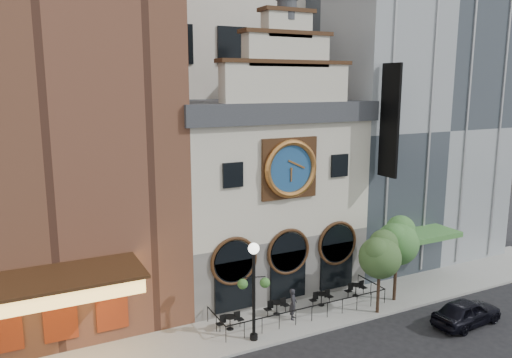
{
  "coord_description": "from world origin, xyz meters",
  "views": [
    {
      "loc": [
        -14.64,
        -20.85,
        13.44
      ],
      "look_at": [
        -1.13,
        6.0,
        7.65
      ],
      "focal_mm": 35.0,
      "sensor_mm": 36.0,
      "label": 1
    }
  ],
  "objects": [
    {
      "name": "pedestrian",
      "position": [
        -0.81,
        1.94,
        1.06
      ],
      "size": [
        0.73,
        0.79,
        1.81
      ],
      "primitive_type": "imported",
      "rotation": [
        0.0,
        0.0,
        0.98
      ],
      "color": "black",
      "rests_on": "sidewalk"
    },
    {
      "name": "bistro_2",
      "position": [
        1.64,
        2.68,
        0.61
      ],
      "size": [
        1.58,
        0.68,
        0.9
      ],
      "color": "black",
      "rests_on": "sidewalk"
    },
    {
      "name": "bistro_0",
      "position": [
        -4.53,
        2.42,
        0.61
      ],
      "size": [
        1.58,
        0.68,
        0.9
      ],
      "color": "black",
      "rests_on": "sidewalk"
    },
    {
      "name": "ground",
      "position": [
        0.0,
        0.0,
        0.0
      ],
      "size": [
        120.0,
        120.0,
        0.0
      ],
      "primitive_type": "plane",
      "color": "black",
      "rests_on": "ground"
    },
    {
      "name": "sidewalk",
      "position": [
        0.0,
        2.5,
        0.07
      ],
      "size": [
        44.0,
        5.0,
        0.15
      ],
      "primitive_type": "cube",
      "color": "gray",
      "rests_on": "ground"
    },
    {
      "name": "tree_right",
      "position": [
        6.21,
        1.34,
        4.02
      ],
      "size": [
        2.74,
        2.64,
        5.28
      ],
      "color": "#382619",
      "rests_on": "sidewalk"
    },
    {
      "name": "cafe_railing",
      "position": [
        0.0,
        2.5,
        0.6
      ],
      "size": [
        10.6,
        2.6,
        0.9
      ],
      "primitive_type": null,
      "color": "black",
      "rests_on": "sidewalk"
    },
    {
      "name": "bistro_1",
      "position": [
        -1.36,
        2.84,
        0.61
      ],
      "size": [
        1.58,
        0.68,
        0.9
      ],
      "color": "black",
      "rests_on": "sidewalk"
    },
    {
      "name": "retail_building",
      "position": [
        12.99,
        9.99,
        10.14
      ],
      "size": [
        14.0,
        14.4,
        20.0
      ],
      "color": "gray",
      "rests_on": "ground"
    },
    {
      "name": "car_right",
      "position": [
        7.74,
        -2.82,
        0.76
      ],
      "size": [
        4.57,
        2.13,
        1.52
      ],
      "primitive_type": "imported",
      "rotation": [
        0.0,
        0.0,
        1.65
      ],
      "color": "black",
      "rests_on": "ground"
    },
    {
      "name": "tree_left",
      "position": [
        4.11,
        0.43,
        3.75
      ],
      "size": [
        2.55,
        2.45,
        4.91
      ],
      "color": "#382619",
      "rests_on": "sidewalk"
    },
    {
      "name": "theater_building",
      "position": [
        -13.0,
        9.96,
        12.6
      ],
      "size": [
        14.0,
        15.6,
        25.0
      ],
      "color": "brown",
      "rests_on": "ground"
    },
    {
      "name": "office_tower",
      "position": [
        0.0,
        20.0,
        20.0
      ],
      "size": [
        20.0,
        16.0,
        40.0
      ],
      "primitive_type": "cube",
      "color": "beige",
      "rests_on": "ground"
    },
    {
      "name": "clock_building",
      "position": [
        0.0,
        7.82,
        6.69
      ],
      "size": [
        12.6,
        8.78,
        18.65
      ],
      "color": "#605E5B",
      "rests_on": "ground"
    },
    {
      "name": "lamppost",
      "position": [
        -3.86,
        0.84,
        3.44
      ],
      "size": [
        1.64,
        0.91,
        5.31
      ],
      "rotation": [
        0.0,
        0.0,
        -0.33
      ],
      "color": "black",
      "rests_on": "sidewalk"
    },
    {
      "name": "bistro_3",
      "position": [
        4.37,
        2.83,
        0.61
      ],
      "size": [
        1.58,
        0.68,
        0.9
      ],
      "color": "black",
      "rests_on": "sidewalk"
    }
  ]
}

